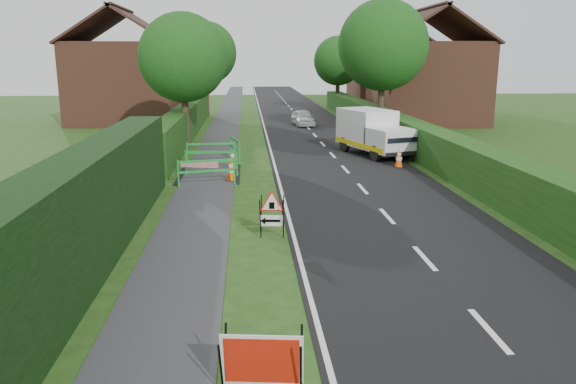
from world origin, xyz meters
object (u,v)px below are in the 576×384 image
triangle_sign (271,211)px  hatchback_car (303,118)px  red_rect_sign (262,362)px  works_van (373,131)px

triangle_sign → hatchback_car: size_ratio=0.34×
red_rect_sign → triangle_sign: size_ratio=1.09×
red_rect_sign → works_van: 20.03m
red_rect_sign → hatchback_car: 31.33m
hatchback_car → red_rect_sign: bearing=-102.1°
triangle_sign → hatchback_car: bearing=88.5°
works_van → red_rect_sign: bearing=-125.4°
red_rect_sign → works_van: size_ratio=0.23×
triangle_sign → works_van: size_ratio=0.22×
red_rect_sign → triangle_sign: 6.86m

